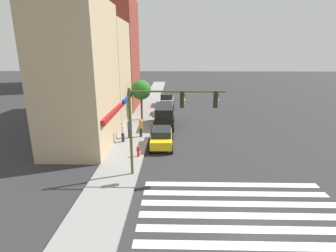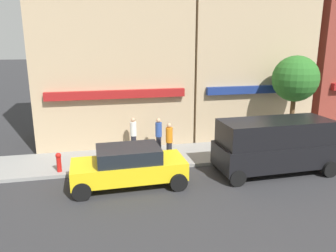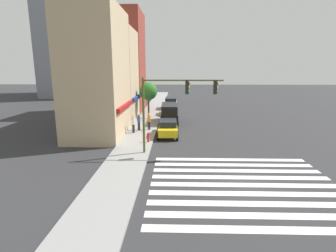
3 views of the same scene
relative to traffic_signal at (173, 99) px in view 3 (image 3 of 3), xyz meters
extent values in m
plane|color=#2D2D30|center=(-5.43, -4.14, -4.35)|extent=(200.00, 200.00, 0.00)
cube|color=gray|center=(-5.43, 3.36, -4.27)|extent=(120.00, 3.00, 0.15)
cube|color=silver|center=(-9.74, -4.14, -4.34)|extent=(0.56, 10.80, 0.01)
cube|color=silver|center=(-8.66, -4.14, -4.34)|extent=(0.56, 10.80, 0.01)
cube|color=silver|center=(-7.59, -4.14, -4.34)|extent=(0.56, 10.80, 0.01)
cube|color=silver|center=(-6.51, -4.14, -4.34)|extent=(0.56, 10.80, 0.01)
cube|color=silver|center=(-5.43, -4.14, -4.34)|extent=(0.56, 10.80, 0.01)
cube|color=silver|center=(-4.35, -4.14, -4.34)|extent=(0.56, 10.80, 0.01)
cube|color=silver|center=(-3.28, -4.14, -4.34)|extent=(0.56, 10.80, 0.01)
cube|color=silver|center=(-2.20, -4.14, -4.34)|extent=(0.56, 10.80, 0.01)
cube|color=silver|center=(-1.12, -4.14, -4.34)|extent=(0.56, 10.80, 0.01)
cube|color=tan|center=(5.72, 7.36, 1.70)|extent=(8.08, 5.00, 12.10)
cube|color=maroon|center=(5.72, 4.71, -1.35)|extent=(6.87, 0.30, 0.40)
cube|color=tan|center=(13.38, 7.36, 1.27)|extent=(6.99, 5.00, 11.23)
cube|color=navy|center=(13.38, 4.71, -1.35)|extent=(5.94, 0.30, 0.40)
cube|color=maroon|center=(21.47, 7.36, 3.11)|extent=(8.20, 5.00, 14.91)
cube|color=maroon|center=(21.47, 4.71, -1.35)|extent=(6.97, 0.30, 0.40)
cylinder|color=#474C1E|center=(0.00, 2.26, -1.39)|extent=(0.18, 0.18, 5.91)
cylinder|color=#474C1E|center=(0.00, -0.70, 1.36)|extent=(0.12, 5.92, 0.12)
cube|color=black|center=(0.00, -1.00, 0.84)|extent=(0.32, 0.24, 0.95)
sphere|color=red|center=(0.00, -1.13, 1.13)|extent=(0.18, 0.18, 0.18)
sphere|color=#EAAD14|center=(0.00, -1.13, 0.83)|extent=(0.18, 0.18, 0.18)
sphere|color=green|center=(0.00, -1.13, 0.53)|extent=(0.18, 0.18, 0.18)
cube|color=black|center=(0.00, -3.07, 0.84)|extent=(0.32, 0.24, 0.95)
sphere|color=red|center=(0.00, -3.20, 1.13)|extent=(0.18, 0.18, 0.18)
sphere|color=#EAAD14|center=(0.00, -3.20, 0.83)|extent=(0.18, 0.18, 0.18)
sphere|color=green|center=(0.00, -3.20, 0.53)|extent=(0.18, 0.18, 0.18)
cube|color=yellow|center=(5.81, 0.56, -3.66)|extent=(4.44, 1.90, 0.70)
cube|color=black|center=(5.81, 0.56, -3.03)|extent=(2.46, 1.71, 0.55)
cylinder|color=black|center=(4.02, 1.46, -4.01)|extent=(0.68, 0.22, 0.68)
cylinder|color=black|center=(4.02, -0.34, -4.01)|extent=(0.68, 0.22, 0.68)
cylinder|color=black|center=(7.60, 1.46, -4.01)|extent=(0.68, 0.22, 0.68)
cylinder|color=black|center=(7.60, -0.34, -4.01)|extent=(0.68, 0.22, 0.68)
cube|color=black|center=(12.06, 0.56, -3.51)|extent=(5.05, 2.12, 1.00)
cube|color=black|center=(12.06, 0.56, -2.51)|extent=(4.79, 1.96, 1.00)
cylinder|color=black|center=(9.97, 1.56, -4.01)|extent=(0.68, 0.22, 0.68)
cylinder|color=black|center=(9.97, -0.44, -4.01)|extent=(0.68, 0.22, 0.68)
cylinder|color=black|center=(14.15, 1.56, -4.01)|extent=(0.68, 0.22, 0.68)
cylinder|color=black|center=(14.15, -0.44, -4.01)|extent=(0.68, 0.22, 0.68)
cube|color=white|center=(17.85, 0.56, -3.66)|extent=(4.41, 1.82, 0.70)
cube|color=black|center=(17.85, 0.56, -3.03)|extent=(2.43, 1.67, 0.55)
cylinder|color=black|center=(16.06, 1.46, -4.01)|extent=(0.68, 0.22, 0.68)
cylinder|color=black|center=(16.06, -0.34, -4.01)|extent=(0.68, 0.22, 0.68)
cylinder|color=black|center=(19.65, 1.46, -4.01)|extent=(0.68, 0.22, 0.68)
cylinder|color=black|center=(19.65, -0.34, -4.01)|extent=(0.68, 0.22, 0.68)
cube|color=#B7B7BC|center=(23.47, 0.56, -3.58)|extent=(4.73, 1.98, 0.85)
cube|color=black|center=(23.47, 0.56, -2.78)|extent=(3.32, 1.80, 0.75)
cylinder|color=black|center=(21.53, 1.51, -4.01)|extent=(0.68, 0.22, 0.68)
cylinder|color=black|center=(21.53, -0.39, -4.01)|extent=(0.68, 0.22, 0.68)
cylinder|color=black|center=(25.42, 1.51, -4.01)|extent=(0.68, 0.22, 0.68)
cylinder|color=black|center=(25.42, -0.39, -4.01)|extent=(0.68, 0.22, 0.68)
cylinder|color=#23232D|center=(6.42, 4.11, -3.77)|extent=(0.26, 0.26, 0.85)
cylinder|color=silver|center=(6.42, 4.11, -3.00)|extent=(0.32, 0.32, 0.70)
sphere|color=tan|center=(6.42, 4.11, -2.54)|extent=(0.22, 0.22, 0.22)
cylinder|color=#23232D|center=(7.91, 2.66, -3.77)|extent=(0.26, 0.26, 0.85)
cylinder|color=orange|center=(7.91, 2.66, -3.00)|extent=(0.32, 0.32, 0.70)
sphere|color=tan|center=(7.91, 2.66, -2.54)|extent=(0.22, 0.22, 0.22)
cylinder|color=#23232D|center=(7.62, 3.71, -3.77)|extent=(0.26, 0.26, 0.85)
cylinder|color=#2D4C9E|center=(7.62, 3.71, -3.00)|extent=(0.32, 0.32, 0.70)
sphere|color=tan|center=(7.62, 3.71, -2.54)|extent=(0.22, 0.22, 0.22)
cylinder|color=red|center=(3.01, 2.26, -3.87)|extent=(0.20, 0.20, 0.65)
sphere|color=red|center=(3.01, 2.26, -3.48)|extent=(0.24, 0.24, 0.24)
cylinder|color=brown|center=(14.64, 3.36, -2.83)|extent=(0.24, 0.24, 2.74)
sphere|color=#286623|center=(14.64, 3.36, -0.65)|extent=(2.33, 2.33, 2.33)
camera|label=1|loc=(-16.02, -0.51, 3.75)|focal=28.00mm
camera|label=2|loc=(4.70, -11.48, 1.24)|focal=35.00mm
camera|label=3|loc=(-19.51, -0.12, 2.17)|focal=28.00mm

